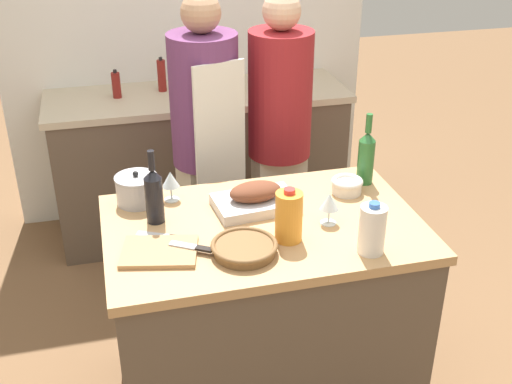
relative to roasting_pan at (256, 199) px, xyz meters
name	(u,v)px	position (x,y,z in m)	size (l,w,h in m)	color
kitchen_island	(263,313)	(0.00, -0.13, -0.49)	(1.25, 0.80, 0.89)	brown
back_counter	(200,162)	(0.00, 1.43, -0.47)	(1.81, 0.60, 0.92)	brown
back_wall	(186,20)	(0.00, 1.78, 0.34)	(2.31, 0.10, 2.55)	silver
roasting_pan	(256,199)	(0.00, 0.00, 0.00)	(0.35, 0.25, 0.12)	#BCBCC1
wicker_basket	(244,248)	(-0.12, -0.32, -0.02)	(0.25, 0.25, 0.05)	brown
cutting_board	(159,252)	(-0.42, -0.25, -0.04)	(0.31, 0.26, 0.02)	#AD7F51
stock_pot	(137,189)	(-0.47, 0.17, 0.02)	(0.18, 0.18, 0.14)	#B7B7BC
mixing_bowl	(347,185)	(0.41, 0.04, -0.01)	(0.14, 0.14, 0.07)	beige
juice_jug	(289,216)	(0.06, -0.27, 0.06)	(0.10, 0.10, 0.21)	orange
milk_jug	(372,229)	(0.33, -0.42, 0.05)	(0.10, 0.10, 0.20)	white
wine_bottle_green	(154,194)	(-0.41, -0.01, 0.08)	(0.07, 0.07, 0.31)	black
wine_bottle_dark	(366,156)	(0.53, 0.11, 0.08)	(0.07, 0.07, 0.32)	#28662D
wine_glass_left	(171,180)	(-0.33, 0.16, 0.05)	(0.07, 0.07, 0.13)	silver
wine_glass_right	(329,202)	(0.25, -0.19, 0.05)	(0.07, 0.07, 0.13)	silver
knife_chef	(165,236)	(-0.39, -0.14, -0.04)	(0.20, 0.12, 0.01)	#B7B7BC
knife_paring	(193,247)	(-0.30, -0.26, -0.02)	(0.16, 0.11, 0.01)	#B7B7BC
stand_mixer	(215,74)	(0.10, 1.37, 0.11)	(0.18, 0.14, 0.30)	silver
condiment_bottle_tall	(116,85)	(-0.47, 1.46, 0.06)	(0.05, 0.05, 0.17)	maroon
condiment_bottle_short	(162,75)	(-0.20, 1.52, 0.08)	(0.05, 0.05, 0.21)	maroon
person_cook_aproned	(206,140)	(-0.08, 0.72, -0.03)	(0.35, 0.37, 1.64)	beige
person_cook_guest	(279,133)	(0.32, 0.74, -0.04)	(0.33, 0.33, 1.62)	beige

